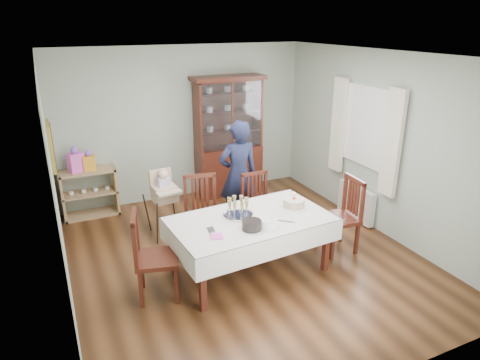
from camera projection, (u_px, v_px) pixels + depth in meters
floor at (244, 256)px, 5.96m from camera, size 5.00×5.00×0.00m
room_shell at (228, 128)px, 5.81m from camera, size 5.00×5.00×5.00m
dining_table at (250, 245)px, 5.47m from camera, size 2.08×1.29×0.76m
china_cabinet at (228, 135)px, 7.77m from camera, size 1.30×0.48×2.18m
sideboard at (90, 193)px, 7.07m from camera, size 0.90×0.38×0.80m
picture_frame at (51, 146)px, 5.18m from camera, size 0.04×0.48×0.58m
window at (367, 127)px, 6.53m from camera, size 0.04×1.02×1.22m
curtain_left at (392, 144)px, 6.02m from camera, size 0.07×0.30×1.55m
curtain_right at (338, 125)px, 7.07m from camera, size 0.07×0.30×1.55m
radiator at (356, 202)px, 6.95m from camera, size 0.10×0.80×0.55m
chair_far_left at (203, 229)px, 6.02m from camera, size 0.57×0.57×1.07m
chair_far_right at (259, 219)px, 6.38m from camera, size 0.45×0.45×0.98m
chair_end_left at (156, 272)px, 5.00m from camera, size 0.59×0.59×1.08m
chair_end_right at (339, 229)px, 6.02m from camera, size 0.51×0.51×1.07m
woman at (238, 175)px, 6.54m from camera, size 0.64×0.44×1.71m
high_chair at (165, 209)px, 6.47m from camera, size 0.50×0.50×1.03m
champagne_tray at (238, 210)px, 5.39m from camera, size 0.38×0.38×0.23m
birthday_cake at (294, 203)px, 5.63m from camera, size 0.32×0.32×0.22m
plate_stack_dark at (252, 225)px, 5.04m from camera, size 0.27×0.27×0.11m
plate_stack_white at (268, 223)px, 5.11m from camera, size 0.30×0.30×0.10m
napkin_stack at (217, 236)px, 4.88m from camera, size 0.16×0.16×0.02m
cutlery at (208, 230)px, 5.03m from camera, size 0.13×0.16×0.01m
cake_knife at (283, 221)px, 5.26m from camera, size 0.24×0.20×0.01m
gift_bag_pink at (76, 161)px, 6.79m from camera, size 0.26×0.22×0.42m
gift_bag_orange at (89, 161)px, 6.88m from camera, size 0.20×0.15×0.34m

